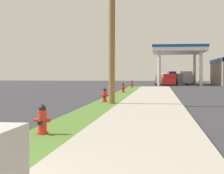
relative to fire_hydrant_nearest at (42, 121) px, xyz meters
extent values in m
cylinder|color=red|center=(0.00, 0.01, -0.30)|extent=(0.29, 0.29, 0.06)
cylinder|color=red|center=(0.00, 0.01, -0.03)|extent=(0.22, 0.22, 0.60)
sphere|color=black|center=(0.00, 0.01, 0.31)|extent=(0.19, 0.19, 0.19)
cylinder|color=black|center=(0.00, 0.01, 0.39)|extent=(0.06, 0.06, 0.05)
cylinder|color=red|center=(-0.16, 0.01, 0.02)|extent=(0.10, 0.09, 0.09)
cylinder|color=red|center=(0.16, 0.01, 0.02)|extent=(0.10, 0.09, 0.09)
cylinder|color=black|center=(0.00, -0.16, -0.03)|extent=(0.11, 0.12, 0.11)
cylinder|color=red|center=(0.03, 10.76, -0.30)|extent=(0.29, 0.29, 0.06)
cylinder|color=red|center=(0.03, 10.76, -0.03)|extent=(0.22, 0.22, 0.60)
sphere|color=black|center=(0.03, 10.76, 0.31)|extent=(0.19, 0.19, 0.19)
cylinder|color=black|center=(0.03, 10.76, 0.39)|extent=(0.06, 0.06, 0.05)
cylinder|color=red|center=(-0.13, 10.76, 0.02)|extent=(0.10, 0.09, 0.09)
cylinder|color=red|center=(0.19, 10.76, 0.02)|extent=(0.10, 0.09, 0.09)
cylinder|color=black|center=(0.03, 10.59, -0.03)|extent=(0.11, 0.12, 0.11)
cylinder|color=red|center=(0.03, 21.22, -0.30)|extent=(0.29, 0.29, 0.06)
cylinder|color=red|center=(0.03, 21.22, -0.03)|extent=(0.22, 0.22, 0.60)
sphere|color=black|center=(0.03, 21.22, 0.31)|extent=(0.19, 0.19, 0.19)
cylinder|color=black|center=(0.03, 21.22, 0.39)|extent=(0.06, 0.06, 0.05)
cylinder|color=red|center=(-0.13, 21.22, 0.02)|extent=(0.10, 0.09, 0.09)
cylinder|color=red|center=(0.19, 21.22, 0.02)|extent=(0.10, 0.09, 0.09)
cylinder|color=black|center=(0.03, 21.05, -0.03)|extent=(0.11, 0.12, 0.11)
cylinder|color=red|center=(-0.03, 31.67, -0.30)|extent=(0.29, 0.29, 0.06)
cylinder|color=red|center=(-0.03, 31.67, -0.03)|extent=(0.22, 0.22, 0.60)
sphere|color=black|center=(-0.03, 31.67, 0.31)|extent=(0.19, 0.19, 0.19)
cylinder|color=black|center=(-0.03, 31.67, 0.39)|extent=(0.06, 0.06, 0.05)
cylinder|color=red|center=(-0.19, 31.67, 0.02)|extent=(0.10, 0.09, 0.09)
cylinder|color=red|center=(0.13, 31.67, 0.02)|extent=(0.10, 0.09, 0.09)
cylinder|color=black|center=(-0.03, 31.50, -0.03)|extent=(0.11, 0.12, 0.11)
cylinder|color=olive|center=(0.54, 9.82, 4.19)|extent=(0.46, 0.49, 9.02)
cylinder|color=silver|center=(2.90, 42.54, 1.88)|extent=(0.44, 0.44, 4.64)
cylinder|color=silver|center=(8.42, 42.54, 1.88)|extent=(0.44, 0.44, 4.64)
cylinder|color=silver|center=(2.90, 51.88, 1.88)|extent=(0.44, 0.44, 4.64)
cylinder|color=silver|center=(8.42, 51.88, 1.88)|extent=(0.44, 0.44, 4.64)
cube|color=white|center=(5.66, 47.21, 4.45)|extent=(7.32, 11.15, 0.50)
cube|color=#144C9E|center=(5.66, 47.21, 4.88)|extent=(7.42, 11.25, 0.36)
cube|color=#47474C|center=(5.66, 42.54, 0.35)|extent=(0.70, 1.10, 1.60)
cube|color=#47474C|center=(5.66, 51.88, 0.35)|extent=(0.70, 1.10, 1.60)
cube|color=#144C9E|center=(11.17, 47.21, 3.01)|extent=(0.50, 12.62, 0.50)
cube|color=red|center=(4.37, 43.71, 0.14)|extent=(2.16, 4.63, 0.85)
cube|color=red|center=(4.35, 43.48, 0.85)|extent=(1.75, 2.14, 0.56)
cylinder|color=black|center=(3.64, 45.47, -0.15)|extent=(0.26, 0.61, 0.60)
cylinder|color=black|center=(5.35, 45.34, -0.15)|extent=(0.26, 0.61, 0.60)
cylinder|color=black|center=(3.38, 42.08, -0.15)|extent=(0.26, 0.61, 0.60)
cylinder|color=black|center=(5.10, 41.95, -0.15)|extent=(0.26, 0.61, 0.60)
cube|color=white|center=(3.39, 47.07, 0.26)|extent=(2.12, 5.44, 1.00)
cube|color=white|center=(3.41, 48.05, 1.14)|extent=(1.89, 2.09, 0.76)
cube|color=white|center=(3.36, 45.89, 0.88)|extent=(1.95, 2.96, 0.24)
cylinder|color=black|center=(2.49, 49.25, -0.07)|extent=(0.24, 0.76, 0.76)
cylinder|color=black|center=(4.39, 49.20, -0.07)|extent=(0.24, 0.76, 0.76)
cylinder|color=black|center=(2.39, 44.95, -0.07)|extent=(0.24, 0.76, 0.76)
cylinder|color=black|center=(4.29, 44.90, -0.07)|extent=(0.24, 0.76, 0.76)
cube|color=navy|center=(4.83, 54.78, 0.26)|extent=(2.12, 5.44, 1.00)
cube|color=navy|center=(4.85, 55.75, 1.14)|extent=(1.89, 2.09, 0.76)
cube|color=navy|center=(4.80, 53.59, 0.88)|extent=(1.94, 2.96, 0.24)
cylinder|color=black|center=(3.93, 56.95, -0.07)|extent=(0.24, 0.76, 0.76)
cylinder|color=black|center=(5.83, 56.90, -0.07)|extent=(0.24, 0.76, 0.76)
cylinder|color=black|center=(3.83, 52.65, -0.07)|extent=(0.24, 0.76, 0.76)
cylinder|color=black|center=(5.73, 52.61, -0.07)|extent=(0.24, 0.76, 0.76)
cube|color=#BCBCC1|center=(7.11, 51.21, 0.26)|extent=(2.20, 5.47, 1.00)
cube|color=#BCBCC1|center=(7.15, 52.19, 1.14)|extent=(1.92, 2.12, 0.76)
cube|color=#BCBCC1|center=(7.07, 50.03, 0.88)|extent=(1.99, 2.98, 0.24)
cylinder|color=black|center=(6.24, 53.40, -0.07)|extent=(0.25, 0.77, 0.76)
cylinder|color=black|center=(8.14, 53.33, -0.07)|extent=(0.25, 0.77, 0.76)
cylinder|color=black|center=(6.08, 49.10, -0.07)|extent=(0.25, 0.77, 0.76)
cylinder|color=black|center=(7.98, 49.03, -0.07)|extent=(0.25, 0.77, 0.76)
camera|label=1|loc=(2.89, -9.17, 1.19)|focal=61.05mm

